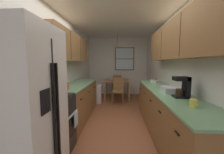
{
  "coord_description": "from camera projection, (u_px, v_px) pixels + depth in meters",
  "views": [
    {
      "loc": [
        0.08,
        -2.66,
        1.44
      ],
      "look_at": [
        -0.14,
        1.36,
        1.02
      ],
      "focal_mm": 22.08,
      "sensor_mm": 36.0,
      "label": 1
    }
  ],
  "objects": [
    {
      "name": "dish_towel",
      "position": [
        76.0,
        119.0,
        2.3
      ],
      "size": [
        0.02,
        0.16,
        0.24
      ],
      "primitive_type": "cube",
      "color": "silver"
    },
    {
      "name": "dining_chair_near",
      "position": [
        118.0,
        89.0,
        4.84
      ],
      "size": [
        0.43,
        0.43,
        0.9
      ],
      "color": "brown",
      "rests_on": "ground"
    },
    {
      "name": "mug_by_coffeemaker",
      "position": [
        193.0,
        103.0,
        1.66
      ],
      "size": [
        0.12,
        0.08,
        0.1
      ],
      "color": "#E5CC4C",
      "rests_on": "counter_right"
    },
    {
      "name": "dining_table",
      "position": [
        117.0,
        83.0,
        5.46
      ],
      "size": [
        0.97,
        0.86,
        0.76
      ],
      "color": "olive",
      "rests_on": "ground"
    },
    {
      "name": "wall_back",
      "position": [
        118.0,
        66.0,
        6.28
      ],
      "size": [
        4.4,
        0.1,
        2.55
      ],
      "primitive_type": "cube",
      "color": "silver",
      "rests_on": "ground"
    },
    {
      "name": "refrigerator",
      "position": [
        21.0,
        113.0,
        1.44
      ],
      "size": [
        0.74,
        0.75,
        1.82
      ],
      "color": "white",
      "rests_on": "ground"
    },
    {
      "name": "counter_left",
      "position": [
        77.0,
        101.0,
        3.55
      ],
      "size": [
        0.64,
        2.19,
        0.9
      ],
      "color": "brown",
      "rests_on": "ground"
    },
    {
      "name": "table_serving_bowl",
      "position": [
        119.0,
        79.0,
        5.54
      ],
      "size": [
        0.19,
        0.19,
        0.06
      ],
      "primitive_type": "cylinder",
      "color": "#4C7299",
      "rests_on": "dining_table"
    },
    {
      "name": "upper_cabinets_left",
      "position": [
        70.0,
        48.0,
        3.37
      ],
      "size": [
        0.33,
        2.27,
        0.66
      ],
      "color": "brown"
    },
    {
      "name": "pendant_light",
      "position": [
        117.0,
        46.0,
        5.31
      ],
      "size": [
        0.26,
        0.26,
        0.51
      ],
      "color": "black"
    },
    {
      "name": "ground_plane",
      "position": [
        116.0,
        115.0,
        3.78
      ],
      "size": [
        12.0,
        12.0,
        0.0
      ],
      "primitive_type": "plane",
      "color": "brown"
    },
    {
      "name": "dish_rack",
      "position": [
        170.0,
        90.0,
        2.5
      ],
      "size": [
        0.28,
        0.34,
        0.1
      ],
      "primitive_type": "cube",
      "color": "silver",
      "rests_on": "counter_right"
    },
    {
      "name": "counter_right",
      "position": [
        166.0,
        113.0,
        2.7
      ],
      "size": [
        0.64,
        3.16,
        0.9
      ],
      "color": "brown",
      "rests_on": "ground"
    },
    {
      "name": "trash_bin",
      "position": [
        97.0,
        94.0,
        4.89
      ],
      "size": [
        0.3,
        0.3,
        0.67
      ],
      "primitive_type": "cylinder",
      "color": "silver",
      "rests_on": "ground"
    },
    {
      "name": "wall_right",
      "position": [
        168.0,
        69.0,
        3.58
      ],
      "size": [
        0.1,
        9.0,
        2.55
      ],
      "primitive_type": "cube",
      "color": "silver",
      "rests_on": "ground"
    },
    {
      "name": "microwave_over_range",
      "position": [
        40.0,
        50.0,
        2.06
      ],
      "size": [
        0.39,
        0.6,
        0.33
      ],
      "color": "silver"
    },
    {
      "name": "ceiling_slab",
      "position": [
        117.0,
        17.0,
        3.52
      ],
      "size": [
        4.4,
        9.0,
        0.08
      ],
      "primitive_type": "cube",
      "color": "white"
    },
    {
      "name": "stove_range",
      "position": [
        51.0,
        124.0,
        2.17
      ],
      "size": [
        0.66,
        0.59,
        1.1
      ],
      "color": "black",
      "rests_on": "ground"
    },
    {
      "name": "storage_canister",
      "position": [
        65.0,
        85.0,
        2.75
      ],
      "size": [
        0.13,
        0.13,
        0.17
      ],
      "color": "#D84C19",
      "rests_on": "counter_left"
    },
    {
      "name": "dining_chair_far",
      "position": [
        117.0,
        84.0,
        6.11
      ],
      "size": [
        0.43,
        0.43,
        0.9
      ],
      "color": "brown",
      "rests_on": "ground"
    },
    {
      "name": "upper_cabinets_right",
      "position": [
        178.0,
        40.0,
        2.5
      ],
      "size": [
        0.33,
        2.84,
        0.7
      ],
      "color": "brown"
    },
    {
      "name": "wall_left",
      "position": [
        67.0,
        69.0,
        3.73
      ],
      "size": [
        0.1,
        9.0,
        2.55
      ],
      "primitive_type": "cube",
      "color": "silver",
      "rests_on": "ground"
    },
    {
      "name": "fruit_bowl",
      "position": [
        154.0,
        81.0,
        3.76
      ],
      "size": [
        0.24,
        0.24,
        0.09
      ],
      "color": "silver",
      "rests_on": "counter_right"
    },
    {
      "name": "coffee_maker",
      "position": [
        183.0,
        87.0,
        2.12
      ],
      "size": [
        0.22,
        0.18,
        0.32
      ],
      "color": "black",
      "rests_on": "counter_right"
    },
    {
      "name": "back_window",
      "position": [
        125.0,
        59.0,
        6.16
      ],
      "size": [
        0.85,
        0.05,
        1.02
      ],
      "color": "brown"
    }
  ]
}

